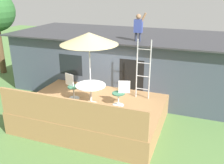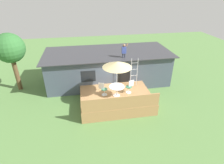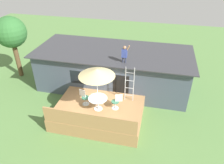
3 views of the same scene
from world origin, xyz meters
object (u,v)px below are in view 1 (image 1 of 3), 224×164
object	(u,v)px
patio_umbrella	(89,38)
patio_chair_right	(120,93)
patio_table	(91,89)
person_figure	(139,26)
patio_chair_left	(72,87)
step_ladder	(143,70)

from	to	relation	value
patio_umbrella	patio_chair_right	distance (m)	2.15
patio_table	patio_umbrella	distance (m)	1.76
patio_table	patio_umbrella	world-z (taller)	patio_umbrella
patio_table	patio_chair_right	distance (m)	1.04
person_figure	patio_chair_left	bearing A→B (deg)	-132.53
patio_umbrella	person_figure	size ratio (longest dim) A/B	2.29
patio_umbrella	person_figure	bearing A→B (deg)	66.85
patio_umbrella	step_ladder	bearing A→B (deg)	38.41
patio_chair_right	patio_chair_left	bearing A→B (deg)	-16.42
patio_umbrella	patio_chair_right	world-z (taller)	patio_umbrella
patio_table	patio_chair_left	bearing A→B (deg)	162.24
patio_table	patio_chair_right	size ratio (longest dim) A/B	1.13
patio_table	step_ladder	distance (m)	2.02
patio_table	patio_chair_left	size ratio (longest dim) A/B	1.13
patio_umbrella	patio_chair_left	xyz separation A→B (m)	(-0.89, 0.29, -1.89)
patio_chair_left	patio_table	bearing A→B (deg)	0.00
patio_table	patio_chair_right	world-z (taller)	patio_chair_right
step_ladder	patio_chair_right	bearing A→B (deg)	-120.86
person_figure	patio_chair_right	size ratio (longest dim) A/B	1.21
patio_chair_left	patio_chair_right	bearing A→B (deg)	18.14
patio_table	step_ladder	xyz separation A→B (m)	(1.53, 1.22, 0.51)
step_ladder	patio_chair_left	size ratio (longest dim) A/B	2.39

